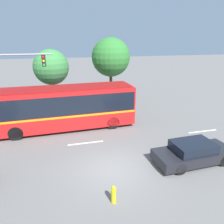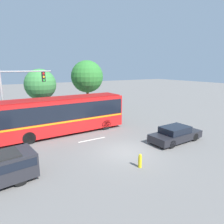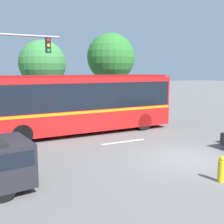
{
  "view_description": "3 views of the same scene",
  "coord_description": "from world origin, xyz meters",
  "px_view_note": "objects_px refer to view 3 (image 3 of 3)",
  "views": [
    {
      "loc": [
        -2.44,
        -9.35,
        6.73
      ],
      "look_at": [
        1.39,
        5.7,
        1.25
      ],
      "focal_mm": 33.74,
      "sensor_mm": 36.0,
      "label": 1
    },
    {
      "loc": [
        -7.66,
        -10.84,
        5.84
      ],
      "look_at": [
        1.59,
        4.57,
        1.85
      ],
      "focal_mm": 31.96,
      "sensor_mm": 36.0,
      "label": 2
    },
    {
      "loc": [
        -7.36,
        -8.24,
        3.53
      ],
      "look_at": [
        -0.49,
        5.84,
        1.15
      ],
      "focal_mm": 43.76,
      "sensor_mm": 36.0,
      "label": 3
    }
  ],
  "objects_px": {
    "street_tree_centre": "(111,58)",
    "fire_hydrant": "(221,169)",
    "city_bus": "(77,101)",
    "traffic_light_pole": "(6,65)",
    "street_tree_left": "(42,64)"
  },
  "relations": [
    {
      "from": "street_tree_centre",
      "to": "fire_hydrant",
      "type": "distance_m",
      "value": 17.28
    },
    {
      "from": "city_bus",
      "to": "traffic_light_pole",
      "type": "xyz_separation_m",
      "value": [
        -3.47,
        2.13,
        1.97
      ]
    },
    {
      "from": "fire_hydrant",
      "to": "city_bus",
      "type": "bearing_deg",
      "value": 102.16
    },
    {
      "from": "city_bus",
      "to": "fire_hydrant",
      "type": "relative_size",
      "value": 13.07
    },
    {
      "from": "street_tree_left",
      "to": "street_tree_centre",
      "type": "distance_m",
      "value": 6.71
    },
    {
      "from": "city_bus",
      "to": "street_tree_centre",
      "type": "height_order",
      "value": "street_tree_centre"
    },
    {
      "from": "city_bus",
      "to": "traffic_light_pole",
      "type": "bearing_deg",
      "value": 146.6
    },
    {
      "from": "city_bus",
      "to": "fire_hydrant",
      "type": "distance_m",
      "value": 8.93
    },
    {
      "from": "city_bus",
      "to": "street_tree_left",
      "type": "height_order",
      "value": "street_tree_left"
    },
    {
      "from": "street_tree_left",
      "to": "fire_hydrant",
      "type": "relative_size",
      "value": 6.69
    },
    {
      "from": "street_tree_centre",
      "to": "city_bus",
      "type": "bearing_deg",
      "value": -127.13
    },
    {
      "from": "street_tree_centre",
      "to": "fire_hydrant",
      "type": "xyz_separation_m",
      "value": [
        -3.94,
        -16.27,
        -4.28
      ]
    },
    {
      "from": "traffic_light_pole",
      "to": "fire_hydrant",
      "type": "relative_size",
      "value": 6.73
    },
    {
      "from": "traffic_light_pole",
      "to": "street_tree_centre",
      "type": "relative_size",
      "value": 0.85
    },
    {
      "from": "traffic_light_pole",
      "to": "street_tree_centre",
      "type": "bearing_deg",
      "value": 30.81
    }
  ]
}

